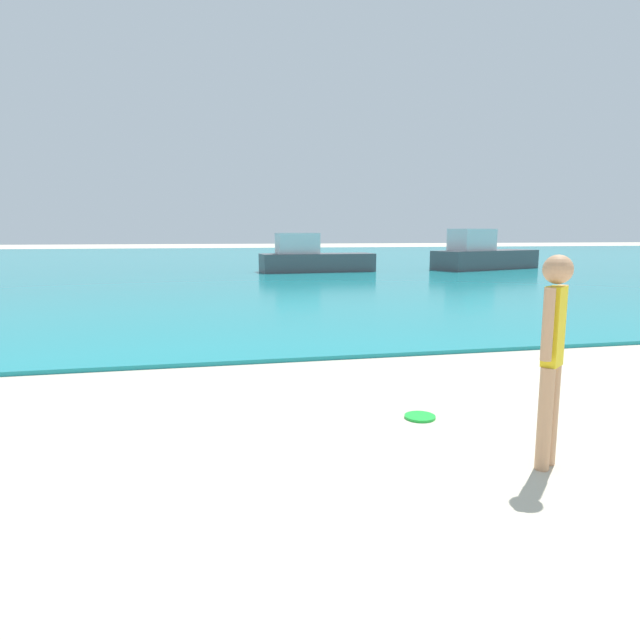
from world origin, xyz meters
name	(u,v)px	position (x,y,z in m)	size (l,w,h in m)	color
water	(215,260)	(0.00, 40.51, 0.03)	(160.00, 60.00, 0.06)	teal
person_standing	(553,349)	(1.59, 6.73, 0.92)	(0.31, 0.26, 1.61)	tan
frisbee	(420,417)	(1.09, 7.97, 0.01)	(0.30, 0.30, 0.03)	green
boat_near	(313,258)	(4.02, 27.40, 0.66)	(5.15, 1.88, 1.73)	#4C4C51
boat_far	(483,255)	(12.40, 27.38, 0.72)	(5.93, 3.63, 1.92)	#4C4C51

